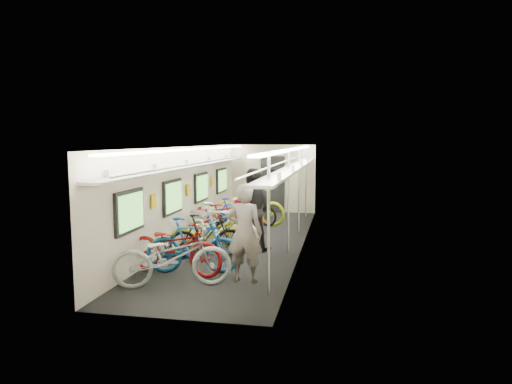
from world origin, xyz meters
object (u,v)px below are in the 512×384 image
at_px(bicycle_0, 172,257).
at_px(backpack, 242,210).
at_px(passenger_mid, 253,209).
at_px(bicycle_1, 193,245).
at_px(passenger_near, 245,233).

height_order(bicycle_0, backpack, backpack).
bearing_deg(backpack, passenger_mid, 91.32).
bearing_deg(backpack, bicycle_1, 172.88).
bearing_deg(passenger_near, bicycle_0, 28.02).
bearing_deg(backpack, passenger_near, -74.06).
bearing_deg(passenger_near, backpack, -65.77).
height_order(bicycle_1, backpack, backpack).
bearing_deg(bicycle_1, passenger_mid, -28.91).
distance_m(bicycle_1, passenger_mid, 2.25).
relative_size(bicycle_0, backpack, 5.45).
xyz_separation_m(passenger_mid, backpack, (0.22, -2.12, 0.32)).
distance_m(bicycle_0, passenger_near, 1.34).
bearing_deg(passenger_mid, bicycle_1, 76.13).
distance_m(bicycle_1, passenger_near, 1.18).
height_order(passenger_mid, backpack, passenger_mid).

